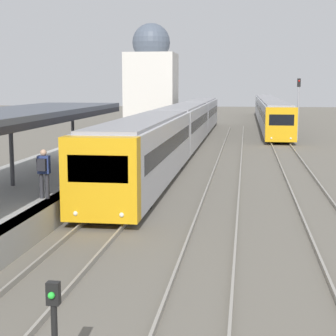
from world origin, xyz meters
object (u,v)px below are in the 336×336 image
signal_post_near (54,323)px  signal_mast_far (298,102)px  train_far (269,110)px  person_on_platform (44,170)px  train_near (184,124)px

signal_post_near → signal_mast_far: 41.40m
train_far → signal_post_near: bearing=-95.3°
person_on_platform → train_far: (9.42, 50.82, -0.18)m
person_on_platform → train_far: train_far is taller
train_near → signal_post_near: bearing=-87.0°
person_on_platform → train_near: 24.53m
signal_mast_far → person_on_platform: bearing=-109.7°
person_on_platform → signal_post_near: bearing=-69.0°
person_on_platform → signal_post_near: 10.63m
train_near → train_far: (7.41, 26.37, -0.04)m
train_far → signal_post_near: 60.98m
signal_post_near → signal_mast_far: (7.23, 40.70, 2.20)m
signal_post_near → signal_mast_far: size_ratio=0.33×
person_on_platform → train_near: size_ratio=0.03×
train_near → person_on_platform: bearing=-94.7°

